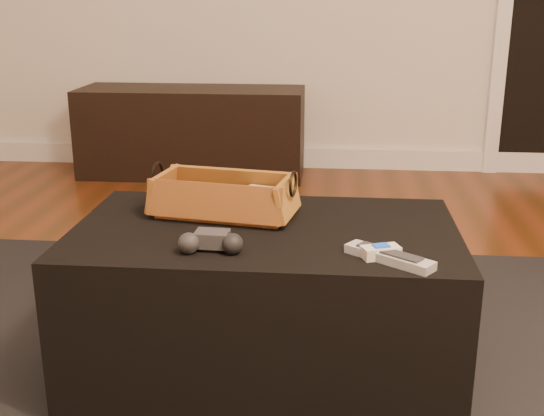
# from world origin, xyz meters

# --- Properties ---
(baseboard) EXTENTS (5.00, 0.04, 0.12)m
(baseboard) POSITION_xyz_m (0.00, 2.73, 0.06)
(baseboard) COLOR white
(baseboard) RESTS_ON floor
(media_cabinet) EXTENTS (1.28, 0.45, 0.50)m
(media_cabinet) POSITION_xyz_m (-0.89, 2.51, 0.25)
(media_cabinet) COLOR black
(media_cabinet) RESTS_ON floor
(area_rug) EXTENTS (2.60, 2.00, 0.01)m
(area_rug) POSITION_xyz_m (-0.25, 0.29, 0.01)
(area_rug) COLOR black
(area_rug) RESTS_ON floor
(ottoman) EXTENTS (1.00, 0.60, 0.42)m
(ottoman) POSITION_xyz_m (-0.25, 0.34, 0.22)
(ottoman) COLOR black
(ottoman) RESTS_ON area_rug
(tv_remote) EXTENTS (0.21, 0.06, 0.02)m
(tv_remote) POSITION_xyz_m (-0.39, 0.43, 0.46)
(tv_remote) COLOR black
(tv_remote) RESTS_ON wicker_basket
(cloth_bundle) EXTENTS (0.13, 0.11, 0.06)m
(cloth_bundle) POSITION_xyz_m (-0.26, 0.45, 0.48)
(cloth_bundle) COLOR tan
(cloth_bundle) RESTS_ON wicker_basket
(wicker_basket) EXTENTS (0.42, 0.27, 0.14)m
(wicker_basket) POSITION_xyz_m (-0.37, 0.44, 0.48)
(wicker_basket) COLOR #9B5223
(wicker_basket) RESTS_ON ottoman
(game_controller) EXTENTS (0.16, 0.09, 0.05)m
(game_controller) POSITION_xyz_m (-0.35, 0.16, 0.46)
(game_controller) COLOR #2C2C2E
(game_controller) RESTS_ON ottoman
(silver_remote) EXTENTS (0.20, 0.17, 0.03)m
(silver_remote) POSITION_xyz_m (0.06, 0.13, 0.44)
(silver_remote) COLOR #B7BBBF
(silver_remote) RESTS_ON ottoman
(cream_gadget) EXTENTS (0.10, 0.07, 0.03)m
(cream_gadget) POSITION_xyz_m (0.04, 0.15, 0.45)
(cream_gadget) COLOR beige
(cream_gadget) RESTS_ON ottoman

